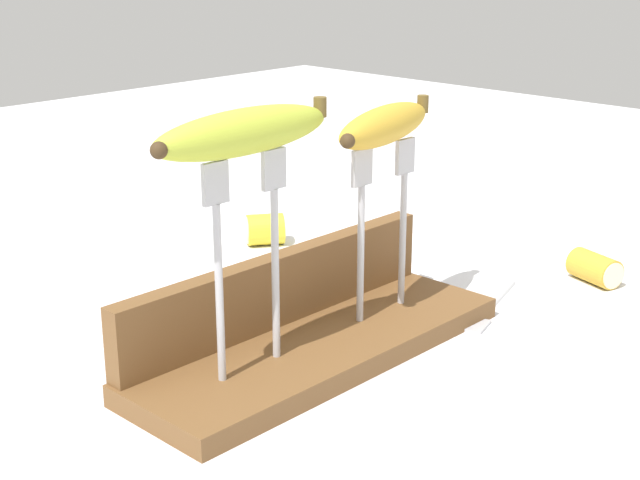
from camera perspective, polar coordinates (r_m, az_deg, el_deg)
name	(u,v)px	position (r m, az deg, el deg)	size (l,w,h in m)	color
ground_plane	(320,357)	(0.93, 0.00, -7.14)	(3.00, 3.00, 0.00)	silver
wooden_board	(320,347)	(0.92, 0.00, -6.54)	(0.41, 0.13, 0.02)	brown
board_backstop	(279,288)	(0.94, -2.49, -2.96)	(0.40, 0.02, 0.07)	brown
fork_stand_left	(250,246)	(0.81, -4.25, -0.37)	(0.09, 0.01, 0.20)	#B2B2B7
fork_stand_right	(386,214)	(0.94, 4.05, 1.59)	(0.09, 0.01, 0.18)	#B2B2B7
banana_raised_left	(248,132)	(0.79, -4.42, 6.54)	(0.20, 0.04, 0.04)	#B2C138
banana_raised_right	(388,125)	(0.92, 4.17, 6.96)	(0.18, 0.08, 0.04)	gold
fork_fallen_near	(486,311)	(1.04, 10.06, -4.26)	(0.16, 0.06, 0.01)	#B2B2B7
banana_chunk_near	(595,268)	(1.16, 16.39, -1.67)	(0.05, 0.07, 0.04)	gold
banana_chunk_far	(264,229)	(1.25, -3.40, 0.65)	(0.06, 0.06, 0.04)	yellow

